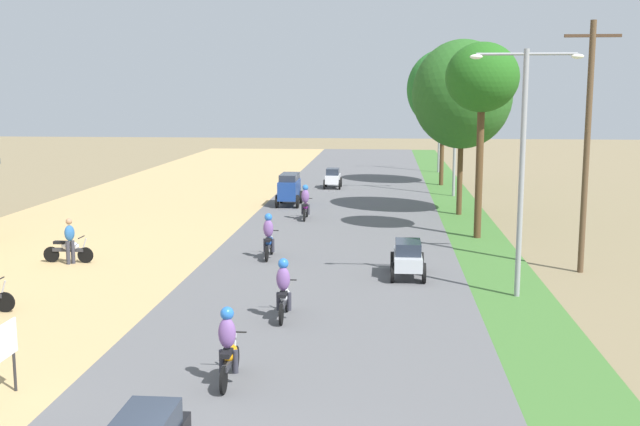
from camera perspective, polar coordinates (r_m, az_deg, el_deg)
parked_motorbike_third at (r=28.52m, az=-18.10°, el=-2.54°), size 1.80×0.54×0.94m
street_signboard at (r=16.34m, az=-22.59°, el=-9.30°), size 0.06×1.30×1.50m
pedestrian_on_shoulder at (r=28.22m, az=-18.04°, el=-1.81°), size 0.42×0.43×1.62m
median_tree_nearest at (r=31.92m, az=11.92°, el=9.68°), size 2.94×2.94×7.93m
median_tree_second at (r=37.90m, az=10.48°, el=8.63°), size 4.79×4.79×8.44m
median_tree_third at (r=49.86m, az=9.12°, el=9.04°), size 4.62×4.62×8.61m
streetlamp_near at (r=22.90m, az=14.77°, el=4.16°), size 3.16×0.20×7.17m
streetlamp_mid at (r=44.72m, az=10.01°, el=7.28°), size 3.16×0.20×8.27m
streetlamp_far at (r=57.88m, az=8.86°, el=7.42°), size 3.16×0.20×7.77m
utility_pole_near at (r=26.89m, az=19.17°, el=4.89°), size 1.80×0.20×8.31m
car_sedan_silver at (r=25.12m, az=6.52°, el=-3.24°), size 1.10×2.26×1.19m
car_van_blue at (r=40.51m, az=-2.29°, el=1.89°), size 1.19×2.41×1.67m
car_hatchback_white at (r=47.85m, az=0.96°, el=2.66°), size 1.04×2.00×1.23m
motorbike_foreground_rider at (r=16.13m, az=-6.77°, el=-9.84°), size 0.54×1.80×1.66m
motorbike_ahead_second at (r=20.41m, az=-2.69°, el=-5.74°), size 0.54×1.80×1.66m
motorbike_ahead_third at (r=27.72m, az=-3.80°, el=-1.80°), size 0.54×1.80×1.66m
motorbike_ahead_fourth at (r=36.06m, az=-1.08°, el=0.74°), size 0.54×1.80×1.66m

